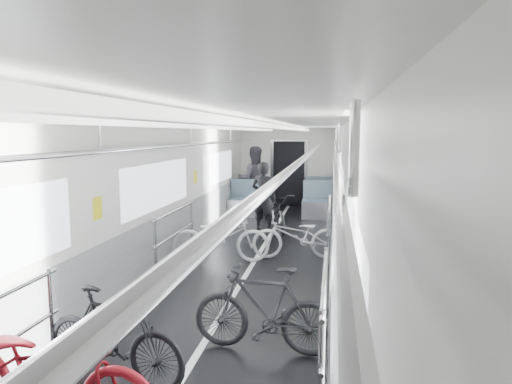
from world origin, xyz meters
The scene contains 9 objects.
car_shell centered at (0.00, 1.78, 1.13)m, with size 3.02×14.01×2.41m.
bike_left_near centered at (-0.73, -4.18, 0.50)m, with size 0.67×1.91×1.00m, color maroon.
bike_left_mid centered at (-0.58, -3.43, 0.44)m, with size 0.42×1.48×0.89m, color black.
bike_left_far centered at (-0.58, 0.55, 0.45)m, with size 0.60×1.71×0.90m, color silver.
bike_right_near centered at (0.67, -2.61, 0.46)m, with size 0.43×1.52×0.91m, color black.
bike_right_mid centered at (0.72, 0.98, 0.42)m, with size 0.56×1.60×0.84m, color silver.
bike_aisle centered at (0.07, 3.01, 0.47)m, with size 0.62×1.79×0.94m, color black.
person_standing centered at (-0.21, 3.11, 0.81)m, with size 0.59×0.39×1.62m, color black.
person_seated centered at (-0.87, 5.64, 0.94)m, with size 0.91×0.71×1.88m, color #2F2C34.
Camera 1 is at (1.33, -7.05, 2.25)m, focal length 32.00 mm.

